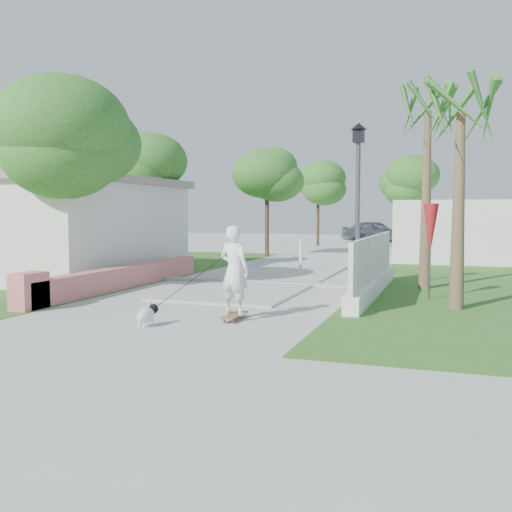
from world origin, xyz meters
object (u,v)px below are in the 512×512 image
at_px(patio_umbrella, 431,229).
at_px(skateboarder, 203,278).
at_px(street_lamp, 358,200).
at_px(dog, 147,314).
at_px(parked_car, 375,231).
at_px(bollard, 301,255).

xyz_separation_m(patio_umbrella, skateboarder, (-4.01, -4.28, -0.86)).
bearing_deg(street_lamp, dog, -115.36).
distance_m(patio_umbrella, dog, 7.13).
distance_m(dog, parked_car, 31.75).
bearing_deg(dog, skateboarder, 59.17).
xyz_separation_m(bollard, skateboarder, (0.59, -9.78, 0.24)).
distance_m(bollard, dog, 10.59).
xyz_separation_m(street_lamp, dog, (-2.88, -6.08, -2.20)).
bearing_deg(dog, bollard, 102.13).
relative_size(dog, parked_car, 0.13).
bearing_deg(patio_umbrella, street_lamp, 152.24).
height_order(street_lamp, patio_umbrella, street_lamp).
relative_size(bollard, skateboarder, 0.59).
relative_size(skateboarder, dog, 3.09).
xyz_separation_m(bollard, parked_car, (-0.04, 21.16, 0.21)).
bearing_deg(dog, patio_umbrella, 59.87).
height_order(bollard, patio_umbrella, patio_umbrella).
bearing_deg(patio_umbrella, parked_car, 99.86).
bearing_deg(parked_car, skateboarder, 159.88).
relative_size(bollard, dog, 1.83).
bearing_deg(street_lamp, bollard, 120.96).
xyz_separation_m(bollard, patio_umbrella, (4.60, -5.50, 1.10)).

